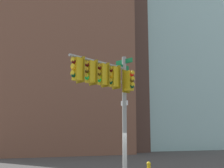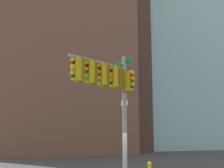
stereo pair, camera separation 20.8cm
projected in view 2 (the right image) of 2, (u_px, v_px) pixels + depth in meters
name	position (u px, v px, depth m)	size (l,w,h in m)	color
signal_pole_assembly	(109.00, 86.00, 14.51)	(3.78, 1.65, 6.39)	gray
fire_hydrant	(150.00, 168.00, 18.01)	(0.34, 0.26, 0.87)	gold
building_brick_midblock	(80.00, 57.00, 55.12)	(19.65, 16.94, 33.83)	#4C3328
building_glass_tower	(137.00, 14.00, 70.83)	(32.98, 24.39, 62.27)	#9EC6C1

